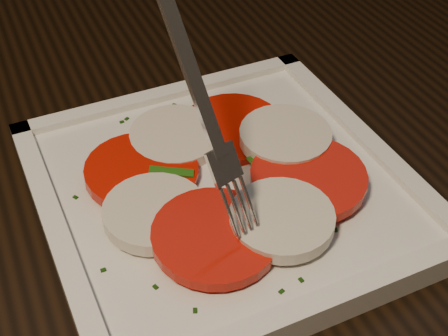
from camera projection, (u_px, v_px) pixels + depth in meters
The scene contains 4 objects.
table at pixel (160, 223), 0.58m from camera, with size 1.21×0.82×0.75m.
plate at pixel (224, 191), 0.46m from camera, with size 0.26×0.26×0.01m, color white.
caprese_salad at pixel (224, 175), 0.45m from camera, with size 0.20×0.21×0.02m.
fork at pixel (185, 83), 0.37m from camera, with size 0.04×0.09×0.16m, color white, non-canonical shape.
Camera 1 is at (-0.36, -0.55, 1.07)m, focal length 50.00 mm.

